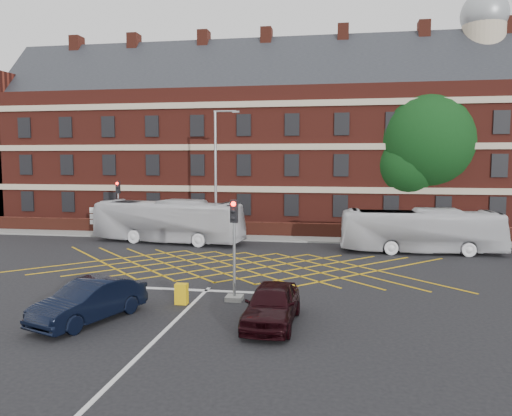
% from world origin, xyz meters
% --- Properties ---
extents(ground, '(120.00, 120.00, 0.00)m').
position_xyz_m(ground, '(0.00, 0.00, 0.00)').
color(ground, black).
rests_on(ground, ground).
extents(victorian_building, '(51.00, 12.17, 20.40)m').
position_xyz_m(victorian_building, '(0.25, 22.00, 7.84)').
color(victorian_building, '#561D16').
rests_on(victorian_building, ground).
extents(boundary_wall, '(56.00, 0.50, 1.10)m').
position_xyz_m(boundary_wall, '(0.00, 13.00, 0.55)').
color(boundary_wall, '#532016').
rests_on(boundary_wall, ground).
extents(far_pavement, '(60.00, 3.00, 0.12)m').
position_xyz_m(far_pavement, '(0.00, 12.00, 0.06)').
color(far_pavement, slate).
rests_on(far_pavement, ground).
extents(box_junction_hatching, '(8.22, 8.22, 0.02)m').
position_xyz_m(box_junction_hatching, '(0.00, 2.00, 0.01)').
color(box_junction_hatching, '#CC990C').
rests_on(box_junction_hatching, ground).
extents(stop_line, '(8.00, 0.30, 0.02)m').
position_xyz_m(stop_line, '(0.00, -3.50, 0.01)').
color(stop_line, silver).
rests_on(stop_line, ground).
extents(centre_line, '(0.15, 14.00, 0.02)m').
position_xyz_m(centre_line, '(0.00, -10.00, 0.01)').
color(centre_line, silver).
rests_on(centre_line, ground).
extents(bus_left, '(11.35, 4.27, 3.09)m').
position_xyz_m(bus_left, '(-6.22, 9.01, 1.54)').
color(bus_left, silver).
rests_on(bus_left, ground).
extents(bus_right, '(10.23, 2.70, 2.83)m').
position_xyz_m(bus_right, '(11.09, 7.87, 1.42)').
color(bus_right, silver).
rests_on(bus_right, ground).
extents(car_navy, '(3.05, 4.84, 1.51)m').
position_xyz_m(car_navy, '(-3.12, -8.35, 0.75)').
color(car_navy, black).
rests_on(car_navy, ground).
extents(car_maroon, '(1.89, 4.42, 1.49)m').
position_xyz_m(car_maroon, '(3.57, -7.61, 0.75)').
color(car_maroon, black).
rests_on(car_maroon, ground).
extents(deciduous_tree, '(8.71, 8.71, 11.82)m').
position_xyz_m(deciduous_tree, '(12.73, 18.45, 6.86)').
color(deciduous_tree, black).
rests_on(deciduous_tree, ground).
extents(traffic_light_near, '(0.70, 0.70, 4.27)m').
position_xyz_m(traffic_light_near, '(1.60, -4.82, 1.76)').
color(traffic_light_near, slate).
rests_on(traffic_light_near, ground).
extents(traffic_light_far, '(0.70, 0.70, 4.27)m').
position_xyz_m(traffic_light_far, '(-11.14, 11.45, 1.76)').
color(traffic_light_far, slate).
rests_on(traffic_light_far, ground).
extents(street_lamp, '(2.25, 1.00, 9.40)m').
position_xyz_m(street_lamp, '(-2.78, 9.64, 3.27)').
color(street_lamp, slate).
rests_on(street_lamp, ground).
extents(direction_signs, '(1.10, 0.16, 2.20)m').
position_xyz_m(direction_signs, '(-13.36, 12.11, 1.38)').
color(direction_signs, gray).
rests_on(direction_signs, ground).
extents(utility_cabinet, '(0.50, 0.36, 0.85)m').
position_xyz_m(utility_cabinet, '(-0.45, -5.70, 0.43)').
color(utility_cabinet, gold).
rests_on(utility_cabinet, ground).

